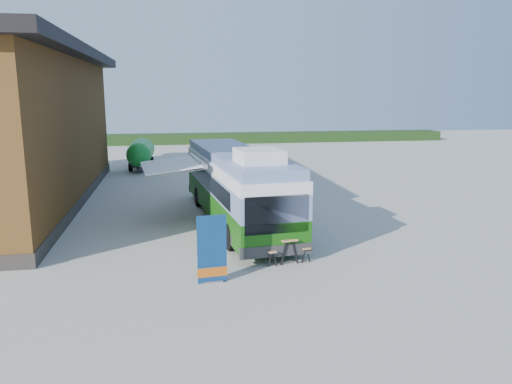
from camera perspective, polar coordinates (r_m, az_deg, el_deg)
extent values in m
plane|color=#BCB7AD|center=(16.75, -1.70, -7.47)|extent=(100.00, 100.00, 0.00)
cube|color=#332D28|center=(27.49, -27.14, -0.71)|extent=(8.10, 20.10, 0.50)
cube|color=#264419|center=(54.87, 0.99, 6.25)|extent=(40.00, 3.00, 1.00)
cube|color=#1A6310|center=(21.04, -2.31, -1.15)|extent=(3.48, 11.47, 1.03)
cube|color=#7184B1|center=(20.86, -2.33, 1.37)|extent=(3.48, 11.47, 0.85)
cube|color=black|center=(21.08, -5.71, 1.43)|extent=(0.99, 9.36, 0.66)
cube|color=black|center=(21.59, 0.39, 1.73)|extent=(0.99, 9.36, 0.66)
cube|color=white|center=(20.76, -2.35, 3.10)|extent=(3.48, 11.47, 0.42)
cube|color=#7184B1|center=(20.70, -2.36, 4.19)|extent=(3.32, 11.27, 0.38)
cube|color=white|center=(17.21, 0.36, 4.16)|extent=(1.67, 1.84, 0.47)
cube|color=black|center=(15.59, 2.42, -2.60)|extent=(2.11, 0.27, 1.22)
cube|color=#2D2D2D|center=(15.96, 2.32, -6.66)|extent=(2.41, 0.44, 0.38)
cube|color=#2D2D2D|center=(26.45, -5.08, 0.58)|extent=(2.41, 0.44, 0.38)
cylinder|color=black|center=(17.35, -2.84, -5.17)|extent=(0.38, 0.96, 0.94)
cylinder|color=black|center=(17.92, 3.78, -4.65)|extent=(0.38, 0.96, 0.94)
cylinder|color=black|center=(24.08, -6.56, -0.53)|extent=(0.38, 0.96, 0.94)
cylinder|color=black|center=(24.49, -1.67, -0.26)|extent=(0.38, 0.96, 0.94)
cube|color=white|center=(20.92, -9.76, 3.26)|extent=(2.63, 3.86, 0.29)
cube|color=#A5A8AD|center=(21.04, -6.69, 3.86)|extent=(0.55, 3.94, 0.15)
cylinder|color=#A5A8AD|center=(19.44, -9.29, 2.37)|extent=(2.36, 0.29, 0.30)
cylinder|color=#A5A8AD|center=(22.44, -10.16, 3.53)|extent=(2.36, 0.29, 0.30)
cube|color=navy|center=(14.36, -5.06, -6.55)|extent=(0.85, 0.12, 2.00)
cube|color=#C75712|center=(14.58, -5.01, -9.10)|extent=(0.87, 0.12, 0.28)
cube|color=#A5A8AD|center=(14.68, -5.00, -10.16)|extent=(0.62, 0.24, 0.06)
cylinder|color=#A5A8AD|center=(14.37, -5.07, -6.53)|extent=(0.03, 0.03, 2.00)
cube|color=tan|center=(16.35, 3.14, -5.03)|extent=(0.72, 1.34, 0.04)
cube|color=tan|center=(16.25, 1.21, -6.30)|extent=(0.46, 1.30, 0.04)
cube|color=tan|center=(16.66, 5.00, -5.89)|extent=(0.46, 1.30, 0.04)
cube|color=black|center=(15.94, 3.20, -6.99)|extent=(0.06, 0.06, 0.78)
cube|color=black|center=(16.08, 4.47, -6.84)|extent=(0.06, 0.06, 0.78)
cube|color=black|center=(16.87, 1.85, -5.93)|extent=(0.06, 0.06, 0.78)
cube|color=black|center=(17.01, 3.05, -5.80)|extent=(0.06, 0.06, 0.78)
imported|color=#999999|center=(24.67, -4.65, 0.55)|extent=(0.62, 0.69, 1.58)
imported|color=#999999|center=(19.82, 2.95, -1.90)|extent=(1.06, 1.03, 1.72)
cylinder|color=#198B2A|center=(36.35, -13.01, 4.52)|extent=(1.78, 3.74, 1.66)
sphere|color=#198B2A|center=(34.53, -13.27, 4.16)|extent=(1.66, 1.66, 1.66)
sphere|color=#198B2A|center=(38.18, -12.78, 4.84)|extent=(1.66, 1.66, 1.66)
cube|color=black|center=(36.44, -12.96, 3.37)|extent=(1.23, 3.91, 0.18)
cube|color=black|center=(34.08, -13.29, 2.73)|extent=(0.15, 1.11, 0.09)
cylinder|color=black|center=(35.44, -14.14, 2.86)|extent=(0.25, 0.75, 0.74)
cylinder|color=black|center=(35.32, -12.05, 2.93)|extent=(0.25, 0.75, 0.74)
cylinder|color=black|center=(37.62, -13.79, 3.36)|extent=(0.25, 0.75, 0.74)
cylinder|color=black|center=(37.51, -11.82, 3.42)|extent=(0.25, 0.75, 0.74)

